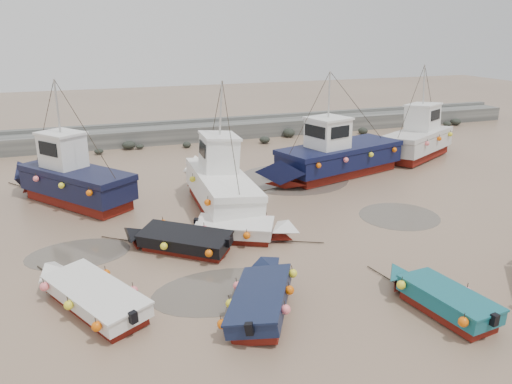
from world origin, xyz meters
TOP-DOWN VIEW (x-y plane):
  - ground at (0.00, 0.00)m, footprint 120.00×120.00m
  - seawall at (0.05, 21.99)m, footprint 60.00×4.92m
  - puddle_a at (-4.27, -1.81)m, footprint 4.88×4.88m
  - puddle_b at (5.74, 2.20)m, footprint 3.85×3.85m
  - puddle_c at (-8.89, 2.95)m, footprint 4.08×4.08m
  - puddle_d at (3.37, 9.61)m, footprint 6.72×6.72m
  - dinghy_0 at (-8.53, -1.36)m, footprint 3.70×6.18m
  - dinghy_1 at (-3.25, -3.40)m, footprint 3.59×5.54m
  - dinghy_2 at (1.97, -5.28)m, footprint 2.13×5.37m
  - dinghy_4 at (-5.03, 1.99)m, footprint 5.08×4.33m
  - dinghy_5 at (-2.20, 2.05)m, footprint 5.19×3.19m
  - cabin_boat_0 at (-9.12, 9.64)m, footprint 6.71×8.36m
  - cabin_boat_1 at (-2.16, 6.34)m, footprint 3.07×10.06m
  - cabin_boat_2 at (5.80, 9.27)m, footprint 11.19×5.30m
  - cabin_boat_3 at (13.84, 11.47)m, footprint 8.70×5.78m
  - person at (-2.56, 5.09)m, footprint 0.82×0.73m

SIDE VIEW (x-z plane):
  - ground at x=0.00m, z-range 0.00..0.00m
  - person at x=-2.56m, z-range -0.94..0.94m
  - puddle_a at x=-4.27m, z-range 0.00..0.01m
  - puddle_b at x=5.74m, z-range 0.00..0.01m
  - puddle_c at x=-8.89m, z-range 0.00..0.01m
  - puddle_d at x=3.37m, z-range 0.00..0.01m
  - dinghy_0 at x=-8.53m, z-range -0.17..1.25m
  - dinghy_4 at x=-5.03m, z-range -0.17..1.26m
  - dinghy_1 at x=-3.25m, z-range -0.16..1.26m
  - dinghy_5 at x=-2.20m, z-range -0.15..1.27m
  - dinghy_2 at x=1.97m, z-range -0.15..1.27m
  - seawall at x=0.05m, z-range -0.12..1.38m
  - cabin_boat_2 at x=5.80m, z-range -1.81..4.41m
  - cabin_boat_1 at x=-2.16m, z-range -1.77..4.45m
  - cabin_boat_0 at x=-9.12m, z-range -1.75..4.47m
  - cabin_boat_3 at x=13.84m, z-range -1.74..4.48m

